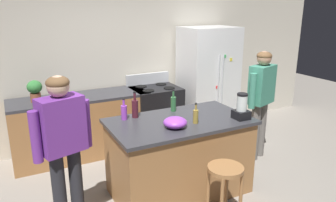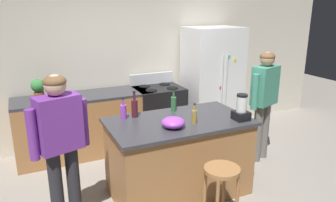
% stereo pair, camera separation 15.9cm
% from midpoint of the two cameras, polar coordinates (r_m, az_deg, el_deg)
% --- Properties ---
extents(ground_plane, '(14.00, 14.00, 0.00)m').
position_cam_midpoint_polar(ground_plane, '(4.18, 2.91, -15.42)').
color(ground_plane, gray).
extents(back_wall, '(8.00, 0.10, 2.70)m').
position_cam_midpoint_polar(back_wall, '(5.42, -6.52, 7.28)').
color(back_wall, beige).
rests_on(back_wall, ground_plane).
extents(kitchen_island, '(1.64, 0.94, 0.93)m').
position_cam_midpoint_polar(kitchen_island, '(3.96, 3.01, -9.68)').
color(kitchen_island, '#9E6B3D').
rests_on(kitchen_island, ground_plane).
extents(back_counter_run, '(2.00, 0.64, 0.93)m').
position_cam_midpoint_polar(back_counter_run, '(5.07, -13.37, -4.08)').
color(back_counter_run, '#9E6B3D').
rests_on(back_counter_run, ground_plane).
extents(refrigerator, '(0.90, 0.73, 1.86)m').
position_cam_midpoint_polar(refrigerator, '(5.70, 8.50, 3.35)').
color(refrigerator, silver).
rests_on(refrigerator, ground_plane).
extents(stove_range, '(0.76, 0.65, 1.11)m').
position_cam_midpoint_polar(stove_range, '(5.38, -0.84, -2.29)').
color(stove_range, black).
rests_on(stove_range, ground_plane).
extents(person_by_island_left, '(0.59, 0.33, 1.61)m').
position_cam_midpoint_polar(person_by_island_left, '(3.25, -17.00, -6.51)').
color(person_by_island_left, '#26262B').
rests_on(person_by_island_left, ground_plane).
extents(person_by_sink_right, '(0.59, 0.33, 1.60)m').
position_cam_midpoint_polar(person_by_sink_right, '(4.82, 17.39, 0.82)').
color(person_by_sink_right, '#66605B').
rests_on(person_by_sink_right, ground_plane).
extents(bar_stool, '(0.36, 0.36, 0.67)m').
position_cam_midpoint_polar(bar_stool, '(3.39, 10.72, -13.71)').
color(bar_stool, '#9E6B3D').
rests_on(bar_stool, ground_plane).
extents(potted_plant, '(0.20, 0.20, 0.30)m').
position_cam_midpoint_polar(potted_plant, '(4.82, -20.88, 2.12)').
color(potted_plant, brown).
rests_on(potted_plant, back_counter_run).
extents(blender_appliance, '(0.17, 0.17, 0.31)m').
position_cam_midpoint_polar(blender_appliance, '(3.85, 13.89, -1.41)').
color(blender_appliance, black).
rests_on(blender_appliance, kitchen_island).
extents(bottle_soda, '(0.07, 0.07, 0.26)m').
position_cam_midpoint_polar(bottle_soda, '(3.81, -6.64, -1.80)').
color(bottle_soda, purple).
rests_on(bottle_soda, kitchen_island).
extents(bottle_vinegar, '(0.06, 0.06, 0.24)m').
position_cam_midpoint_polar(bottle_vinegar, '(3.66, 5.89, -2.67)').
color(bottle_vinegar, olive).
rests_on(bottle_vinegar, kitchen_island).
extents(bottle_olive_oil, '(0.07, 0.07, 0.28)m').
position_cam_midpoint_polar(bottle_olive_oil, '(4.06, 2.11, -0.42)').
color(bottle_olive_oil, '#2D6638').
rests_on(bottle_olive_oil, kitchen_island).
extents(bottle_wine, '(0.08, 0.08, 0.32)m').
position_cam_midpoint_polar(bottle_wine, '(3.85, -4.71, -1.15)').
color(bottle_wine, '#471923').
rests_on(bottle_wine, kitchen_island).
extents(mixing_bowl, '(0.26, 0.26, 0.12)m').
position_cam_midpoint_polar(mixing_bowl, '(3.53, 2.21, -3.80)').
color(mixing_bowl, purple).
rests_on(mixing_bowl, kitchen_island).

